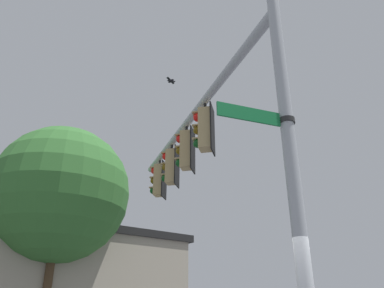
% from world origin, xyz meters
% --- Properties ---
extents(signal_pole, '(0.21, 0.21, 7.29)m').
position_xyz_m(signal_pole, '(0.00, 0.00, 3.65)').
color(signal_pole, '#ADB2B7').
rests_on(signal_pole, ground).
extents(mast_arm, '(7.23, 4.75, 0.20)m').
position_xyz_m(mast_arm, '(3.56, 2.29, 6.40)').
color(mast_arm, '#ADB2B7').
extents(traffic_light_nearest_pole, '(0.54, 0.49, 1.31)m').
position_xyz_m(traffic_light_nearest_pole, '(2.69, 1.75, 5.60)').
color(traffic_light_nearest_pole, black).
extents(traffic_light_mid_inner, '(0.54, 0.49, 1.31)m').
position_xyz_m(traffic_light_mid_inner, '(3.82, 2.48, 5.60)').
color(traffic_light_mid_inner, black).
extents(traffic_light_mid_outer, '(0.54, 0.49, 1.31)m').
position_xyz_m(traffic_light_mid_outer, '(4.95, 3.21, 5.60)').
color(traffic_light_mid_outer, black).
extents(traffic_light_arm_end, '(0.54, 0.49, 1.31)m').
position_xyz_m(traffic_light_arm_end, '(6.08, 3.93, 5.60)').
color(traffic_light_arm_end, black).
extents(street_name_sign, '(0.76, 1.11, 0.22)m').
position_xyz_m(street_name_sign, '(-0.20, 0.32, 4.24)').
color(street_name_sign, '#147238').
extents(bird_flying, '(0.35, 0.28, 0.13)m').
position_xyz_m(bird_flying, '(5.38, 3.40, 8.96)').
color(bird_flying, black).
extents(tree_by_storefront, '(4.87, 4.87, 7.96)m').
position_xyz_m(tree_by_storefront, '(6.52, 7.73, 5.52)').
color(tree_by_storefront, '#4C3823').
rests_on(tree_by_storefront, ground).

